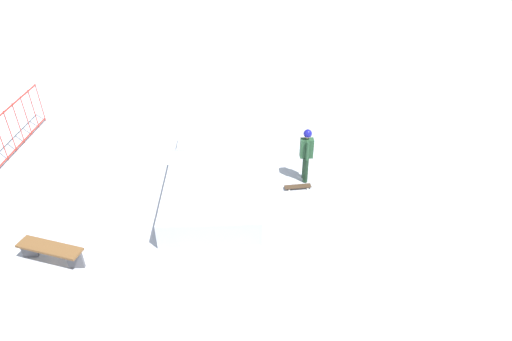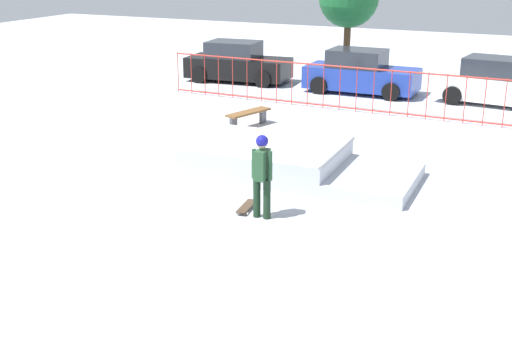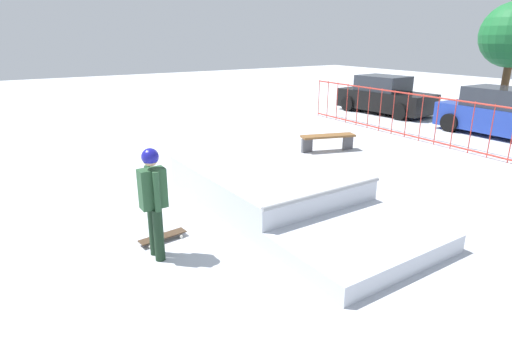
% 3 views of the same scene
% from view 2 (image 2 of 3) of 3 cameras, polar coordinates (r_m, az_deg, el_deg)
% --- Properties ---
extents(ground_plane, '(60.00, 60.00, 0.00)m').
position_cam_2_polar(ground_plane, '(16.86, -1.21, 0.38)').
color(ground_plane, '#B2B7C1').
extents(skate_ramp, '(5.45, 2.71, 0.74)m').
position_cam_2_polar(skate_ramp, '(16.20, 2.38, 0.78)').
color(skate_ramp, silver).
rests_on(skate_ramp, ground).
extents(skater, '(0.44, 0.38, 1.73)m').
position_cam_2_polar(skater, '(13.35, 0.50, 0.03)').
color(skater, black).
rests_on(skater, ground).
extents(skateboard, '(0.33, 0.82, 0.09)m').
position_cam_2_polar(skateboard, '(14.07, -0.81, -3.02)').
color(skateboard, '#3F2D1E').
rests_on(skateboard, ground).
extents(perimeter_fence, '(12.17, 0.49, 1.50)m').
position_cam_2_polar(perimeter_fence, '(22.83, 6.38, 7.05)').
color(perimeter_fence, '#B22D23').
rests_on(perimeter_fence, ground).
extents(park_bench, '(0.87, 1.65, 0.48)m').
position_cam_2_polar(park_bench, '(20.47, -0.63, 4.67)').
color(park_bench, brown).
rests_on(park_bench, ground).
extents(parked_car_black, '(4.23, 2.19, 1.60)m').
position_cam_2_polar(parked_car_black, '(27.52, -1.59, 9.00)').
color(parked_car_black, black).
rests_on(parked_car_black, ground).
extents(parked_car_blue, '(4.12, 1.96, 1.60)m').
position_cam_2_polar(parked_car_blue, '(25.58, 8.78, 8.07)').
color(parked_car_blue, '#1E3899').
rests_on(parked_car_blue, ground).
extents(parked_car_white, '(4.28, 2.32, 1.60)m').
position_cam_2_polar(parked_car_white, '(24.80, 19.73, 6.89)').
color(parked_car_white, white).
rests_on(parked_car_white, ground).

